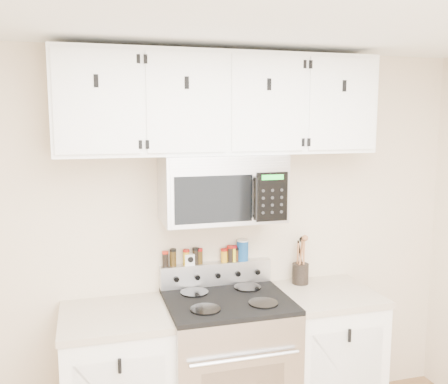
# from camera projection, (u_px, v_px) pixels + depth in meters

# --- Properties ---
(back_wall) EXTENTS (3.50, 0.01, 2.50)m
(back_wall) POSITION_uv_depth(u_px,v_px,m) (214.00, 240.00, 3.37)
(back_wall) COLOR beige
(back_wall) RESTS_ON floor
(range) EXTENTS (0.76, 0.65, 1.10)m
(range) POSITION_uv_depth(u_px,v_px,m) (228.00, 368.00, 3.18)
(range) COLOR #B7B7BA
(range) RESTS_ON floor
(base_cabinet_right) EXTENTS (0.64, 0.62, 0.92)m
(base_cabinet_right) POSITION_uv_depth(u_px,v_px,m) (324.00, 356.00, 3.39)
(base_cabinet_right) COLOR white
(base_cabinet_right) RESTS_ON floor
(microwave) EXTENTS (0.76, 0.44, 0.42)m
(microwave) POSITION_uv_depth(u_px,v_px,m) (222.00, 188.00, 3.13)
(microwave) COLOR #9E9EA3
(microwave) RESTS_ON back_wall
(upper_cabinets) EXTENTS (2.00, 0.35, 0.62)m
(upper_cabinets) POSITION_uv_depth(u_px,v_px,m) (221.00, 104.00, 3.08)
(upper_cabinets) COLOR white
(upper_cabinets) RESTS_ON back_wall
(utensil_crock) EXTENTS (0.11, 0.11, 0.33)m
(utensil_crock) POSITION_uv_depth(u_px,v_px,m) (300.00, 272.00, 3.47)
(utensil_crock) COLOR black
(utensil_crock) RESTS_ON base_cabinet_right
(kitchen_timer) EXTENTS (0.07, 0.06, 0.07)m
(kitchen_timer) POSITION_uv_depth(u_px,v_px,m) (190.00, 259.00, 3.30)
(kitchen_timer) COLOR white
(kitchen_timer) RESTS_ON range
(salt_canister) EXTENTS (0.08, 0.08, 0.15)m
(salt_canister) POSITION_uv_depth(u_px,v_px,m) (243.00, 250.00, 3.40)
(salt_canister) COLOR #144A8F
(salt_canister) RESTS_ON range
(spice_jar_0) EXTENTS (0.04, 0.04, 0.10)m
(spice_jar_0) POSITION_uv_depth(u_px,v_px,m) (165.00, 259.00, 3.25)
(spice_jar_0) COLOR black
(spice_jar_0) RESTS_ON range
(spice_jar_1) EXTENTS (0.04, 0.04, 0.12)m
(spice_jar_1) POSITION_uv_depth(u_px,v_px,m) (173.00, 257.00, 3.27)
(spice_jar_1) COLOR #3A280D
(spice_jar_1) RESTS_ON range
(spice_jar_2) EXTENTS (0.04, 0.04, 0.11)m
(spice_jar_2) POSITION_uv_depth(u_px,v_px,m) (186.00, 257.00, 3.29)
(spice_jar_2) COLOR gold
(spice_jar_2) RESTS_ON range
(spice_jar_3) EXTENTS (0.04, 0.04, 0.11)m
(spice_jar_3) POSITION_uv_depth(u_px,v_px,m) (196.00, 256.00, 3.31)
(spice_jar_3) COLOR black
(spice_jar_3) RESTS_ON range
(spice_jar_4) EXTENTS (0.04, 0.04, 0.10)m
(spice_jar_4) POSITION_uv_depth(u_px,v_px,m) (200.00, 256.00, 3.32)
(spice_jar_4) COLOR #402E0F
(spice_jar_4) RESTS_ON range
(spice_jar_5) EXTENTS (0.05, 0.05, 0.09)m
(spice_jar_5) POSITION_uv_depth(u_px,v_px,m) (224.00, 255.00, 3.36)
(spice_jar_5) COLOR gold
(spice_jar_5) RESTS_ON range
(spice_jar_6) EXTENTS (0.05, 0.05, 0.11)m
(spice_jar_6) POSITION_uv_depth(u_px,v_px,m) (230.00, 253.00, 3.37)
(spice_jar_6) COLOR black
(spice_jar_6) RESTS_ON range
(spice_jar_7) EXTENTS (0.04, 0.04, 0.11)m
(spice_jar_7) POSITION_uv_depth(u_px,v_px,m) (234.00, 253.00, 3.38)
(spice_jar_7) COLOR yellow
(spice_jar_7) RESTS_ON range
(spice_jar_8) EXTENTS (0.04, 0.04, 0.09)m
(spice_jar_8) POSITION_uv_depth(u_px,v_px,m) (236.00, 254.00, 3.39)
(spice_jar_8) COLOR #442410
(spice_jar_8) RESTS_ON range
(spice_jar_9) EXTENTS (0.04, 0.04, 0.09)m
(spice_jar_9) POSITION_uv_depth(u_px,v_px,m) (241.00, 254.00, 3.40)
(spice_jar_9) COLOR black
(spice_jar_9) RESTS_ON range
(spice_jar_10) EXTENTS (0.04, 0.04, 0.09)m
(spice_jar_10) POSITION_uv_depth(u_px,v_px,m) (242.00, 254.00, 3.40)
(spice_jar_10) COLOR gold
(spice_jar_10) RESTS_ON range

